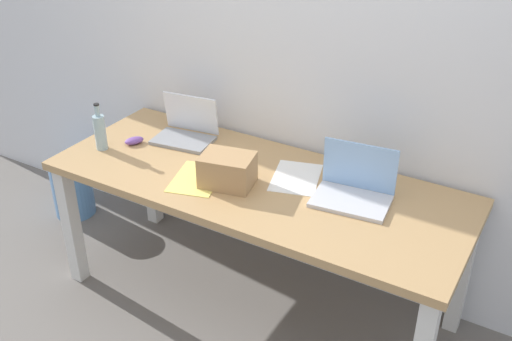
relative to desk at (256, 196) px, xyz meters
The scene contains 11 objects.
ground_plane 0.64m from the desk, ahead, with size 8.00×8.00×0.00m, color slate.
back_wall 0.79m from the desk, 90.00° to the left, with size 5.20×0.08×2.60m, color white.
desk is the anchor object (origin of this frame).
laptop_left 0.57m from the desk, 161.23° to the left, with size 0.33×0.25×0.22m.
laptop_right 0.47m from the desk, ahead, with size 0.35×0.26×0.24m.
beer_bottle 0.86m from the desk, behind, with size 0.06×0.06×0.25m.
computer_mouse 0.73m from the desk, behind, with size 0.06×0.10×0.03m, color #724799.
cardboard_box 0.21m from the desk, 133.40° to the right, with size 0.23×0.17×0.15m, color tan.
paper_sheet_near_back 0.21m from the desk, 36.59° to the left, with size 0.21×0.30×0.00m, color white.
paper_yellow_folder 0.29m from the desk, 151.73° to the right, with size 0.21×0.30×0.00m, color #F4E06B.
water_cooler_jug 1.49m from the desk, behind, with size 0.25×0.25×0.41m.
Camera 1 is at (1.20, -2.05, 2.13)m, focal length 41.98 mm.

